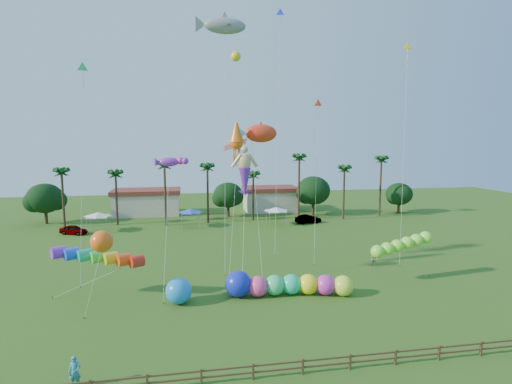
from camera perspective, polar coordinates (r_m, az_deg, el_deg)
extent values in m
plane|color=#285116|center=(31.44, 3.37, -18.88)|extent=(160.00, 160.00, 0.00)
cylinder|color=#3A2819|center=(70.78, -25.84, -1.06)|extent=(0.36, 0.36, 9.00)
cylinder|color=#3A2819|center=(70.03, -19.29, -1.02)|extent=(0.36, 0.36, 8.50)
cylinder|color=#3A2819|center=(67.10, -12.84, -0.49)|extent=(0.36, 0.36, 10.00)
cylinder|color=#3A2819|center=(68.14, -6.91, -0.46)|extent=(0.36, 0.36, 9.50)
cylinder|color=#3A2819|center=(70.11, -0.40, -0.81)|extent=(0.36, 0.36, 8.00)
cylinder|color=#3A2819|center=(70.73, 6.14, 0.44)|extent=(0.36, 0.36, 11.00)
cylinder|color=#3A2819|center=(72.56, 12.43, -0.31)|extent=(0.36, 0.36, 9.00)
cylinder|color=#3A2819|center=(77.64, 17.34, 0.57)|extent=(0.36, 0.36, 10.50)
sphere|color=#113814|center=(75.76, -27.93, -0.80)|extent=(5.88, 5.88, 5.88)
sphere|color=#113814|center=(73.49, -4.00, -0.43)|extent=(5.46, 5.46, 5.46)
sphere|color=#113814|center=(75.80, 8.19, 0.22)|extent=(6.30, 6.30, 6.30)
sphere|color=#113814|center=(81.95, 19.77, -0.27)|extent=(5.04, 5.04, 5.04)
cube|color=beige|center=(78.68, -15.31, -1.66)|extent=(12.00, 7.00, 4.00)
cube|color=beige|center=(80.08, 2.05, -1.25)|extent=(10.00, 7.00, 4.00)
pyramid|color=white|center=(65.77, -21.65, -2.97)|extent=(3.00, 3.00, 0.60)
pyramid|color=blue|center=(65.39, -9.36, -2.61)|extent=(3.00, 3.00, 0.60)
pyramid|color=white|center=(66.04, 2.90, -2.42)|extent=(3.00, 3.00, 0.60)
cube|color=brown|center=(25.36, -15.28, -24.76)|extent=(0.12, 0.12, 1.00)
cube|color=brown|center=(25.26, -7.80, -24.70)|extent=(0.12, 0.12, 1.00)
cube|color=brown|center=(25.51, -0.39, -24.28)|extent=(0.12, 0.12, 1.00)
cube|color=brown|center=(26.11, 6.70, -23.53)|extent=(0.12, 0.12, 1.00)
cube|color=brown|center=(27.03, 13.31, -22.53)|extent=(0.12, 0.12, 1.00)
cube|color=brown|center=(28.24, 19.33, -21.37)|extent=(0.12, 0.12, 1.00)
cube|color=brown|center=(29.70, 24.71, -20.14)|extent=(0.12, 0.12, 1.00)
cube|color=brown|center=(31.38, 29.47, -18.89)|extent=(0.12, 0.12, 1.00)
cube|color=brown|center=(25.93, 6.72, -22.87)|extent=(36.00, 0.08, 0.10)
cube|color=brown|center=(26.13, 6.70, -23.63)|extent=(36.00, 0.08, 0.10)
imported|color=#4C4C54|center=(65.86, -24.62, -4.92)|extent=(4.41, 3.13, 1.39)
imported|color=#4C4C54|center=(68.46, 7.46, -3.85)|extent=(4.56, 2.24, 1.44)
imported|color=teal|center=(26.70, -24.47, -22.36)|extent=(0.68, 0.45, 1.85)
imported|color=gray|center=(46.90, 16.51, -9.17)|extent=(0.97, 1.01, 1.64)
sphere|color=#FF4390|center=(36.73, 0.24, -13.34)|extent=(1.85, 1.85, 1.85)
sphere|color=#31D278|center=(37.07, 2.67, -13.14)|extent=(1.85, 1.85, 1.85)
sphere|color=#1CC793|center=(37.36, 5.07, -13.00)|extent=(1.85, 1.85, 1.85)
sphere|color=#FFFC1A|center=(37.54, 7.47, -12.93)|extent=(1.85, 1.85, 1.85)
sphere|color=#D031B5|center=(37.62, 9.91, -12.94)|extent=(1.85, 1.85, 1.85)
sphere|color=#CFF837|center=(37.71, 12.35, -12.95)|extent=(1.85, 1.85, 1.85)
sphere|color=#1627CA|center=(36.60, -2.56, -12.99)|extent=(2.66, 2.66, 2.36)
sphere|color=#1986E8|center=(35.77, -10.99, -13.71)|extent=(2.25, 2.25, 2.25)
cylinder|color=red|center=(37.22, -19.75, -9.46)|extent=(7.76, 3.93, 1.07)
cylinder|color=silver|center=(38.73, -22.10, -11.55)|extent=(7.53, 1.44, 3.43)
cylinder|color=brown|center=(40.85, -27.08, -13.25)|extent=(0.08, 0.08, 0.16)
ellipsoid|color=#80FB37|center=(40.90, 16.94, -8.15)|extent=(6.91, 1.56, 1.50)
cylinder|color=silver|center=(43.18, 20.33, -9.68)|extent=(6.24, 0.93, 3.22)
cylinder|color=brown|center=(45.60, 23.39, -10.92)|extent=(0.08, 0.08, 0.16)
sphere|color=#FF6114|center=(34.75, -21.18, -6.61)|extent=(2.19, 2.19, 1.78)
cylinder|color=silver|center=(35.00, -22.25, -11.51)|extent=(1.33, 1.47, 5.81)
cylinder|color=brown|center=(35.48, -23.34, -16.18)|extent=(0.08, 0.08, 0.16)
cylinder|color=silver|center=(38.78, -1.81, -5.52)|extent=(1.03, 4.72, 10.54)
cylinder|color=brown|center=(38.01, -2.03, -13.98)|extent=(0.08, 0.08, 0.16)
ellipsoid|color=red|center=(43.19, 0.72, 8.38)|extent=(5.46, 3.50, 2.16)
cylinder|color=silver|center=(40.95, 0.86, -1.87)|extent=(0.84, 5.47, 14.70)
cylinder|color=brown|center=(40.12, 1.01, -12.81)|extent=(0.08, 0.08, 0.16)
ellipsoid|color=gray|center=(47.38, -4.46, 22.60)|extent=(6.23, 2.37, 2.20)
cylinder|color=silver|center=(42.91, -4.46, 6.38)|extent=(0.83, 5.53, 26.40)
cylinder|color=brown|center=(42.42, -4.46, -11.69)|extent=(0.08, 0.08, 0.16)
cone|color=orange|center=(41.98, -2.80, 7.03)|extent=(1.69, 1.69, 4.36)
cylinder|color=silver|center=(40.52, -3.34, -2.71)|extent=(1.39, 4.03, 13.69)
cylinder|color=brown|center=(40.27, -3.91, -12.74)|extent=(0.08, 0.08, 0.16)
ellipsoid|color=purple|center=(37.89, -12.33, 4.23)|extent=(3.57, 2.77, 1.22)
cylinder|color=silver|center=(36.61, -12.72, -5.33)|extent=(0.69, 4.22, 11.96)
cylinder|color=brown|center=(36.39, -13.14, -15.16)|extent=(0.08, 0.08, 0.16)
cone|color=red|center=(47.67, 8.86, 12.38)|extent=(1.09, 0.25, 1.08)
cylinder|color=silver|center=(45.91, 8.57, 1.23)|extent=(1.30, 3.42, 18.17)
cylinder|color=brown|center=(45.96, 8.28, -10.24)|extent=(0.08, 0.08, 0.16)
cone|color=#F4F218|center=(50.44, 20.85, 18.86)|extent=(1.18, 0.33, 1.16)
cylinder|color=silver|center=(47.61, 20.33, 4.82)|extent=(1.61, 3.15, 24.39)
cylinder|color=brown|center=(47.86, 19.81, -9.89)|extent=(0.08, 0.08, 0.16)
cone|color=#2FC96C|center=(45.13, -23.53, 15.98)|extent=(1.19, 0.57, 1.17)
cylinder|color=silver|center=(42.47, -23.65, 2.23)|extent=(0.23, 4.57, 21.15)
cylinder|color=brown|center=(42.46, -23.79, -12.29)|extent=(0.08, 0.08, 0.16)
cone|color=#1C34FF|center=(54.61, 3.46, 24.22)|extent=(1.14, 0.52, 1.12)
cylinder|color=silver|center=(49.67, 3.08, 8.46)|extent=(1.65, 4.94, 29.79)
cylinder|color=brown|center=(49.05, 2.68, -9.04)|extent=(0.08, 0.08, 0.16)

